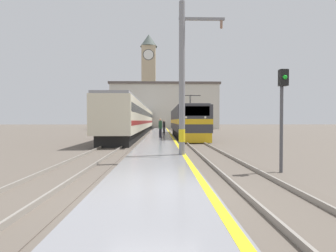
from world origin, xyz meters
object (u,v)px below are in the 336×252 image
Objects in this scene: passenger_train at (138,119)px; signal_post at (282,104)px; catenary_mast at (183,80)px; person_on_platform at (160,128)px; clock_tower at (149,78)px; locomotive_train at (186,122)px; second_waiting_passenger at (164,126)px.

passenger_train is 30.13m from signal_post.
catenary_mast is at bearing -80.23° from passenger_train.
person_on_platform is (-1.13, 12.35, -2.55)m from catenary_mast.
clock_tower is at bearing 90.21° from passenger_train.
passenger_train is 11.09× the size of signal_post.
locomotive_train is at bearing 84.14° from catenary_mast.
second_waiting_passenger is at bearing 124.26° from locomotive_train.
catenary_mast is 0.27× the size of clock_tower.
passenger_train is at bearing 105.32° from signal_post.
clock_tower reaches higher than locomotive_train.
person_on_platform is 15.84m from signal_post.
catenary_mast is (-1.79, -17.45, 2.06)m from locomotive_train.
person_on_platform is at bearing -119.79° from locomotive_train.
clock_tower is (-3.97, 42.07, 12.93)m from second_waiting_passenger.
person_on_platform is at bearing 106.79° from signal_post.
person_on_platform reaches higher than second_waiting_passenger.
locomotive_train is 47.81m from clock_tower.
catenary_mast is 12.66m from person_on_platform.
person_on_platform is (3.40, -13.94, -0.85)m from passenger_train.
catenary_mast reaches higher than second_waiting_passenger.
locomotive_train is at bearing 94.64° from signal_post.
clock_tower reaches higher than passenger_train.
passenger_train is 23.33× the size of person_on_platform.
person_on_platform is (-2.92, -5.10, -0.49)m from locomotive_train.
clock_tower is at bearing 97.00° from signal_post.
signal_post is (1.64, -20.22, 0.79)m from locomotive_train.
person_on_platform is 8.77m from second_waiting_passenger.
locomotive_train is 9.26× the size of person_on_platform.
signal_post is (4.13, -23.88, 1.35)m from second_waiting_passenger.
locomotive_train is 17.67m from catenary_mast.
locomotive_train is at bearing -54.44° from passenger_train.
signal_post reaches higher than second_waiting_passenger.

